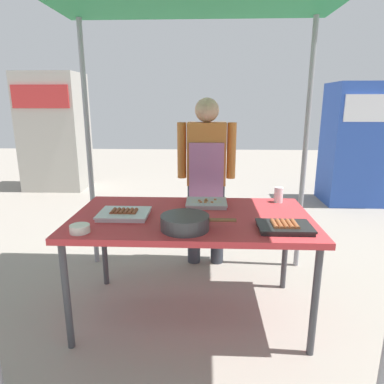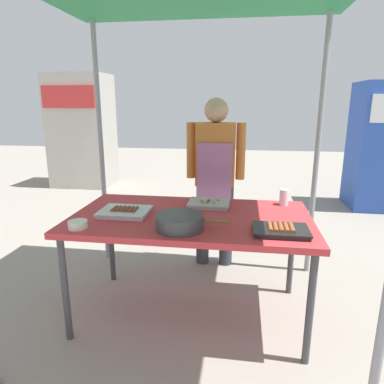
{
  "view_description": "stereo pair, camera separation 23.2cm",
  "coord_description": "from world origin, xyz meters",
  "px_view_note": "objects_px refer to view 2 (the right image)",
  "views": [
    {
      "loc": [
        0.09,
        -2.2,
        1.49
      ],
      "look_at": [
        0.0,
        0.05,
        0.9
      ],
      "focal_mm": 32.06,
      "sensor_mm": 36.0,
      "label": 1
    },
    {
      "loc": [
        0.32,
        -2.18,
        1.49
      ],
      "look_at": [
        0.0,
        0.05,
        0.9
      ],
      "focal_mm": 32.06,
      "sensor_mm": 36.0,
      "label": 2
    }
  ],
  "objects_px": {
    "stall_table": "(191,223)",
    "tray_meat_skewers": "(209,204)",
    "neighbor_stall_left": "(82,131)",
    "condiment_bowl": "(78,225)",
    "drink_cup_near_edge": "(284,197)",
    "vendor_woman": "(215,170)",
    "tray_pork_links": "(125,212)",
    "cooking_wok": "(180,221)",
    "tray_grilled_sausages": "(281,230)"
  },
  "relations": [
    {
      "from": "stall_table",
      "to": "tray_meat_skewers",
      "type": "bearing_deg",
      "value": 67.35
    },
    {
      "from": "neighbor_stall_left",
      "to": "condiment_bowl",
      "type": "bearing_deg",
      "value": -64.95
    },
    {
      "from": "drink_cup_near_edge",
      "to": "neighbor_stall_left",
      "type": "distance_m",
      "value": 4.67
    },
    {
      "from": "drink_cup_near_edge",
      "to": "vendor_woman",
      "type": "relative_size",
      "value": 0.08
    },
    {
      "from": "tray_pork_links",
      "to": "cooking_wok",
      "type": "distance_m",
      "value": 0.48
    },
    {
      "from": "condiment_bowl",
      "to": "drink_cup_near_edge",
      "type": "bearing_deg",
      "value": 28.02
    },
    {
      "from": "tray_pork_links",
      "to": "tray_meat_skewers",
      "type": "bearing_deg",
      "value": 26.84
    },
    {
      "from": "tray_meat_skewers",
      "to": "vendor_woman",
      "type": "relative_size",
      "value": 0.2
    },
    {
      "from": "tray_meat_skewers",
      "to": "condiment_bowl",
      "type": "height_order",
      "value": "condiment_bowl"
    },
    {
      "from": "neighbor_stall_left",
      "to": "stall_table",
      "type": "bearing_deg",
      "value": -55.71
    },
    {
      "from": "tray_meat_skewers",
      "to": "tray_pork_links",
      "type": "distance_m",
      "value": 0.62
    },
    {
      "from": "tray_grilled_sausages",
      "to": "neighbor_stall_left",
      "type": "distance_m",
      "value": 5.06
    },
    {
      "from": "tray_grilled_sausages",
      "to": "condiment_bowl",
      "type": "bearing_deg",
      "value": -175.53
    },
    {
      "from": "stall_table",
      "to": "condiment_bowl",
      "type": "height_order",
      "value": "condiment_bowl"
    },
    {
      "from": "tray_meat_skewers",
      "to": "drink_cup_near_edge",
      "type": "xyz_separation_m",
      "value": [
        0.55,
        0.11,
        0.04
      ]
    },
    {
      "from": "tray_meat_skewers",
      "to": "condiment_bowl",
      "type": "bearing_deg",
      "value": -141.9
    },
    {
      "from": "cooking_wok",
      "to": "tray_grilled_sausages",
      "type": "bearing_deg",
      "value": 1.52
    },
    {
      "from": "stall_table",
      "to": "tray_grilled_sausages",
      "type": "bearing_deg",
      "value": -23.74
    },
    {
      "from": "condiment_bowl",
      "to": "cooking_wok",
      "type": "bearing_deg",
      "value": 7.29
    },
    {
      "from": "stall_table",
      "to": "condiment_bowl",
      "type": "xyz_separation_m",
      "value": [
        -0.64,
        -0.34,
        0.08
      ]
    },
    {
      "from": "tray_pork_links",
      "to": "cooking_wok",
      "type": "bearing_deg",
      "value": -27.85
    },
    {
      "from": "drink_cup_near_edge",
      "to": "stall_table",
      "type": "bearing_deg",
      "value": -152.12
    },
    {
      "from": "tray_meat_skewers",
      "to": "tray_pork_links",
      "type": "bearing_deg",
      "value": -153.16
    },
    {
      "from": "stall_table",
      "to": "tray_pork_links",
      "type": "height_order",
      "value": "tray_pork_links"
    },
    {
      "from": "stall_table",
      "to": "drink_cup_near_edge",
      "type": "height_order",
      "value": "drink_cup_near_edge"
    },
    {
      "from": "tray_grilled_sausages",
      "to": "tray_meat_skewers",
      "type": "height_order",
      "value": "tray_grilled_sausages"
    },
    {
      "from": "cooking_wok",
      "to": "stall_table",
      "type": "bearing_deg",
      "value": 84.09
    },
    {
      "from": "tray_meat_skewers",
      "to": "neighbor_stall_left",
      "type": "height_order",
      "value": "neighbor_stall_left"
    },
    {
      "from": "neighbor_stall_left",
      "to": "vendor_woman",
      "type": "bearing_deg",
      "value": -47.68
    },
    {
      "from": "tray_pork_links",
      "to": "neighbor_stall_left",
      "type": "distance_m",
      "value": 4.33
    },
    {
      "from": "tray_pork_links",
      "to": "condiment_bowl",
      "type": "distance_m",
      "value": 0.36
    },
    {
      "from": "tray_pork_links",
      "to": "cooking_wok",
      "type": "height_order",
      "value": "cooking_wok"
    },
    {
      "from": "tray_grilled_sausages",
      "to": "stall_table",
      "type": "bearing_deg",
      "value": 156.26
    },
    {
      "from": "tray_meat_skewers",
      "to": "condiment_bowl",
      "type": "relative_size",
      "value": 2.57
    },
    {
      "from": "cooking_wok",
      "to": "vendor_woman",
      "type": "relative_size",
      "value": 0.3
    },
    {
      "from": "condiment_bowl",
      "to": "drink_cup_near_edge",
      "type": "distance_m",
      "value": 1.46
    },
    {
      "from": "tray_pork_links",
      "to": "cooking_wok",
      "type": "xyz_separation_m",
      "value": [
        0.42,
        -0.22,
        0.03
      ]
    },
    {
      "from": "stall_table",
      "to": "drink_cup_near_edge",
      "type": "relative_size",
      "value": 13.62
    },
    {
      "from": "stall_table",
      "to": "neighbor_stall_left",
      "type": "distance_m",
      "value": 4.53
    },
    {
      "from": "stall_table",
      "to": "vendor_woman",
      "type": "relative_size",
      "value": 1.05
    },
    {
      "from": "vendor_woman",
      "to": "tray_meat_skewers",
      "type": "bearing_deg",
      "value": 90.24
    },
    {
      "from": "tray_grilled_sausages",
      "to": "vendor_woman",
      "type": "height_order",
      "value": "vendor_woman"
    },
    {
      "from": "vendor_woman",
      "to": "neighbor_stall_left",
      "type": "distance_m",
      "value": 3.93
    },
    {
      "from": "tray_pork_links",
      "to": "cooking_wok",
      "type": "relative_size",
      "value": 0.73
    },
    {
      "from": "stall_table",
      "to": "cooking_wok",
      "type": "relative_size",
      "value": 3.54
    },
    {
      "from": "tray_pork_links",
      "to": "vendor_woman",
      "type": "distance_m",
      "value": 1.04
    },
    {
      "from": "tray_grilled_sausages",
      "to": "tray_meat_skewers",
      "type": "relative_size",
      "value": 1.07
    },
    {
      "from": "cooking_wok",
      "to": "vendor_woman",
      "type": "height_order",
      "value": "vendor_woman"
    },
    {
      "from": "condiment_bowl",
      "to": "vendor_woman",
      "type": "height_order",
      "value": "vendor_woman"
    },
    {
      "from": "tray_meat_skewers",
      "to": "cooking_wok",
      "type": "relative_size",
      "value": 0.66
    }
  ]
}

